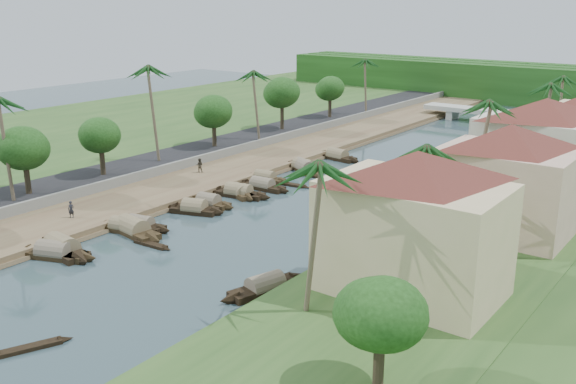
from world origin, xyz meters
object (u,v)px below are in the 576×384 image
Objects in this scene: bridge at (501,114)px; sampan_0 at (54,253)px; sampan_1 at (62,249)px; building_near at (414,222)px; person_near at (71,209)px.

bridge is 3.38× the size of sampan_0.
building_near is at bearing 23.08° from sampan_1.
sampan_0 is at bearing -160.99° from building_near.
building_near is 30.51m from sampan_0.
sampan_0 is (-9.29, -83.75, -1.31)m from bridge.
bridge is at bearing 104.39° from building_near.
person_near is (-5.48, 4.95, 1.21)m from sampan_1.
building_near is 30.48m from sampan_1.
building_near is (18.99, -74.00, 4.66)m from bridge.
bridge is 1.89× the size of building_near.
sampan_0 is at bearing -74.34° from person_near.
building_near reaches higher than sampan_1.
building_near is at bearing -2.71° from sampan_0.
bridge is at bearing 89.32° from sampan_1.
bridge is 3.23× the size of sampan_1.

